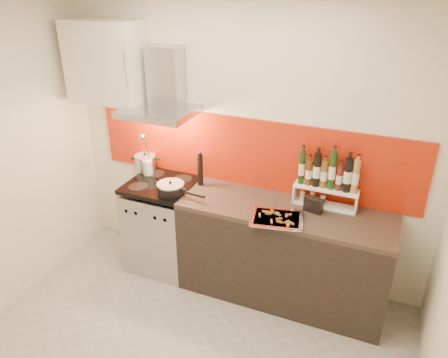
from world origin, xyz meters
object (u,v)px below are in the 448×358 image
at_px(pepper_mill, 200,169).
at_px(baking_tray, 277,218).
at_px(range_stove, 164,226).
at_px(counter, 283,253).
at_px(stock_pot, 145,162).
at_px(saute_pan, 171,188).

xyz_separation_m(pepper_mill, baking_tray, (0.83, -0.33, -0.14)).
relative_size(range_stove, counter, 0.51).
distance_m(counter, stock_pot, 1.59).
relative_size(range_stove, baking_tray, 1.94).
bearing_deg(counter, range_stove, -179.77).
height_order(stock_pot, pepper_mill, pepper_mill).
xyz_separation_m(range_stove, saute_pan, (0.19, -0.13, 0.51)).
bearing_deg(baking_tray, counter, 84.07).
xyz_separation_m(counter, baking_tray, (-0.02, -0.20, 0.47)).
height_order(counter, baking_tray, baking_tray).
relative_size(counter, saute_pan, 3.84).
bearing_deg(range_stove, counter, 0.23).
bearing_deg(stock_pot, range_stove, -35.16).
distance_m(stock_pot, baking_tray, 1.51).
relative_size(pepper_mill, baking_tray, 0.70).
xyz_separation_m(saute_pan, baking_tray, (0.99, -0.07, -0.04)).
xyz_separation_m(range_stove, stock_pot, (-0.28, 0.20, 0.54)).
relative_size(range_stove, pepper_mill, 2.78).
bearing_deg(saute_pan, range_stove, 145.58).
distance_m(range_stove, stock_pot, 0.64).
xyz_separation_m(stock_pot, pepper_mill, (0.63, -0.07, 0.07)).
xyz_separation_m(range_stove, counter, (1.20, 0.00, 0.01)).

